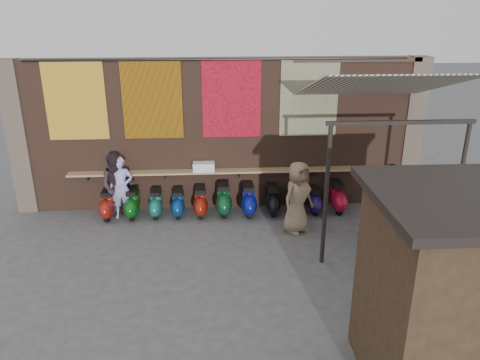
# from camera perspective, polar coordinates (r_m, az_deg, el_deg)

# --- Properties ---
(ground) EXTENTS (70.00, 70.00, 0.00)m
(ground) POSITION_cam_1_polar(r_m,az_deg,el_deg) (10.74, -1.94, -8.67)
(ground) COLOR #474749
(ground) RESTS_ON ground
(brick_wall) EXTENTS (10.00, 0.40, 4.00)m
(brick_wall) POSITION_cam_1_polar(r_m,az_deg,el_deg) (12.49, -2.44, 5.53)
(brick_wall) COLOR brown
(brick_wall) RESTS_ON ground
(pier_left) EXTENTS (0.50, 0.50, 4.00)m
(pier_left) POSITION_cam_1_polar(r_m,az_deg,el_deg) (13.44, -25.27, 4.64)
(pier_left) COLOR #4C4238
(pier_left) RESTS_ON ground
(pier_right) EXTENTS (0.50, 0.50, 4.00)m
(pier_right) POSITION_cam_1_polar(r_m,az_deg,el_deg) (13.62, 20.10, 5.56)
(pier_right) COLOR #4C4238
(pier_right) RESTS_ON ground
(eating_counter) EXTENTS (8.00, 0.32, 0.05)m
(eating_counter) POSITION_cam_1_polar(r_m,az_deg,el_deg) (12.41, -2.34, 1.07)
(eating_counter) COLOR #9E7A51
(eating_counter) RESTS_ON brick_wall
(shelf_box) EXTENTS (0.56, 0.29, 0.24)m
(shelf_box) POSITION_cam_1_polar(r_m,az_deg,el_deg) (12.33, -4.45, 1.61)
(shelf_box) COLOR white
(shelf_box) RESTS_ON eating_counter
(tapestry_redgold) EXTENTS (1.50, 0.02, 2.00)m
(tapestry_redgold) POSITION_cam_1_polar(r_m,az_deg,el_deg) (12.51, -19.42, 9.11)
(tapestry_redgold) COLOR #9A3B16
(tapestry_redgold) RESTS_ON brick_wall
(tapestry_sun) EXTENTS (1.50, 0.02, 2.00)m
(tapestry_sun) POSITION_cam_1_polar(r_m,az_deg,el_deg) (12.14, -10.65, 9.60)
(tapestry_sun) COLOR orange
(tapestry_sun) RESTS_ON brick_wall
(tapestry_orange) EXTENTS (1.50, 0.02, 2.00)m
(tapestry_orange) POSITION_cam_1_polar(r_m,az_deg,el_deg) (12.07, -1.05, 9.87)
(tapestry_orange) COLOR red
(tapestry_orange) RESTS_ON brick_wall
(tapestry_multi) EXTENTS (1.50, 0.02, 2.00)m
(tapestry_multi) POSITION_cam_1_polar(r_m,az_deg,el_deg) (12.32, 8.43, 9.88)
(tapestry_multi) COLOR #286093
(tapestry_multi) RESTS_ON brick_wall
(hang_rail) EXTENTS (9.50, 0.06, 0.06)m
(hang_rail) POSITION_cam_1_polar(r_m,az_deg,el_deg) (11.90, -2.56, 14.48)
(hang_rail) COLOR black
(hang_rail) RESTS_ON brick_wall
(scooter_stool_0) EXTENTS (0.35, 0.78, 0.75)m
(scooter_stool_0) POSITION_cam_1_polar(r_m,az_deg,el_deg) (12.66, -15.78, -2.86)
(scooter_stool_0) COLOR maroon
(scooter_stool_0) RESTS_ON ground
(scooter_stool_1) EXTENTS (0.35, 0.79, 0.75)m
(scooter_stool_1) POSITION_cam_1_polar(r_m,az_deg,el_deg) (12.56, -12.97, -2.78)
(scooter_stool_1) COLOR #0C5414
(scooter_stool_1) RESTS_ON ground
(scooter_stool_2) EXTENTS (0.33, 0.74, 0.70)m
(scooter_stool_2) POSITION_cam_1_polar(r_m,az_deg,el_deg) (12.50, -10.20, -2.80)
(scooter_stool_2) COLOR #19665C
(scooter_stool_2) RESTS_ON ground
(scooter_stool_3) EXTENTS (0.33, 0.74, 0.70)m
(scooter_stool_3) POSITION_cam_1_polar(r_m,az_deg,el_deg) (12.43, -7.54, -2.79)
(scooter_stool_3) COLOR navy
(scooter_stool_3) RESTS_ON ground
(scooter_stool_4) EXTENTS (0.35, 0.79, 0.75)m
(scooter_stool_4) POSITION_cam_1_polar(r_m,az_deg,el_deg) (12.37, -4.82, -2.66)
(scooter_stool_4) COLOR maroon
(scooter_stool_4) RESTS_ON ground
(scooter_stool_5) EXTENTS (0.39, 0.88, 0.83)m
(scooter_stool_5) POSITION_cam_1_polar(r_m,az_deg,el_deg) (12.40, -2.02, -2.34)
(scooter_stool_5) COLOR #0D4423
(scooter_stool_5) RESTS_ON ground
(scooter_stool_6) EXTENTS (0.38, 0.85, 0.80)m
(scooter_stool_6) POSITION_cam_1_polar(r_m,az_deg,el_deg) (12.37, 1.03, -2.44)
(scooter_stool_6) COLOR navy
(scooter_stool_6) RESTS_ON ground
(scooter_stool_7) EXTENTS (0.35, 0.79, 0.75)m
(scooter_stool_7) POSITION_cam_1_polar(r_m,az_deg,el_deg) (12.48, 3.92, -2.43)
(scooter_stool_7) COLOR black
(scooter_stool_7) RESTS_ON ground
(scooter_stool_8) EXTENTS (0.34, 0.75, 0.71)m
(scooter_stool_8) POSITION_cam_1_polar(r_m,az_deg,el_deg) (12.53, 6.76, -2.51)
(scooter_stool_8) COLOR #1B1750
(scooter_stool_8) RESTS_ON ground
(scooter_stool_9) EXTENTS (0.32, 0.71, 0.67)m
(scooter_stool_9) POSITION_cam_1_polar(r_m,az_deg,el_deg) (12.66, 9.04, -2.48)
(scooter_stool_9) COLOR #1D1551
(scooter_stool_9) RESTS_ON ground
(scooter_stool_10) EXTENTS (0.38, 0.84, 0.80)m
(scooter_stool_10) POSITION_cam_1_polar(r_m,az_deg,el_deg) (12.84, 11.74, -2.02)
(scooter_stool_10) COLOR #AE0D2C
(scooter_stool_10) RESTS_ON ground
(diner_left) EXTENTS (0.62, 0.42, 1.66)m
(diner_left) POSITION_cam_1_polar(r_m,az_deg,el_deg) (12.41, -14.26, -0.90)
(diner_left) COLOR #9CA2E3
(diner_left) RESTS_ON ground
(diner_right) EXTENTS (0.91, 0.74, 1.75)m
(diner_right) POSITION_cam_1_polar(r_m,az_deg,el_deg) (12.42, -14.74, -0.71)
(diner_right) COLOR #2A2024
(diner_right) RESTS_ON ground
(shopper_navy) EXTENTS (1.17, 0.78, 1.85)m
(shopper_navy) POSITION_cam_1_polar(r_m,az_deg,el_deg) (11.51, 17.73, -2.48)
(shopper_navy) COLOR #171734
(shopper_navy) RESTS_ON ground
(shopper_grey) EXTENTS (1.22, 1.14, 1.66)m
(shopper_grey) POSITION_cam_1_polar(r_m,az_deg,el_deg) (10.81, 17.66, -4.58)
(shopper_grey) COLOR #5A5A5F
(shopper_grey) RESTS_ON ground
(shopper_tan) EXTENTS (1.04, 0.97, 1.79)m
(shopper_tan) POSITION_cam_1_polar(r_m,az_deg,el_deg) (11.34, 7.04, -2.12)
(shopper_tan) COLOR #8E755A
(shopper_tan) RESTS_ON ground
(market_stall) EXTENTS (2.69, 2.03, 2.90)m
(market_stall) POSITION_cam_1_polar(r_m,az_deg,el_deg) (7.39, 26.35, -12.79)
(market_stall) COLOR black
(market_stall) RESTS_ON ground
(stall_sign) EXTENTS (1.20, 0.05, 0.50)m
(stall_sign) POSITION_cam_1_polar(r_m,az_deg,el_deg) (7.88, 23.61, -4.83)
(stall_sign) COLOR gold
(stall_sign) RESTS_ON market_stall
(stall_shelf) EXTENTS (2.22, 0.12, 0.06)m
(stall_shelf) POSITION_cam_1_polar(r_m,az_deg,el_deg) (8.35, 22.58, -11.32)
(stall_shelf) COLOR #473321
(stall_shelf) RESTS_ON market_stall
(awning_canvas) EXTENTS (3.20, 3.28, 0.97)m
(awning_canvas) POSITION_cam_1_polar(r_m,az_deg,el_deg) (11.05, 16.47, 10.95)
(awning_canvas) COLOR beige
(awning_canvas) RESTS_ON brick_wall
(awning_ledger) EXTENTS (3.30, 0.08, 0.12)m
(awning_ledger) POSITION_cam_1_polar(r_m,az_deg,el_deg) (12.49, 14.21, 14.05)
(awning_ledger) COLOR #33261C
(awning_ledger) RESTS_ON brick_wall
(awning_header) EXTENTS (3.00, 0.08, 0.08)m
(awning_header) POSITION_cam_1_polar(r_m,az_deg,el_deg) (9.77, 19.08, 6.65)
(awning_header) COLOR black
(awning_header) RESTS_ON awning_post_left
(awning_post_left) EXTENTS (0.09, 0.09, 3.10)m
(awning_post_left) POSITION_cam_1_polar(r_m,az_deg,el_deg) (9.79, 10.45, -1.94)
(awning_post_left) COLOR black
(awning_post_left) RESTS_ON ground
(awning_post_right) EXTENTS (0.09, 0.09, 3.10)m
(awning_post_right) POSITION_cam_1_polar(r_m,az_deg,el_deg) (10.81, 25.01, -1.43)
(awning_post_right) COLOR black
(awning_post_right) RESTS_ON ground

